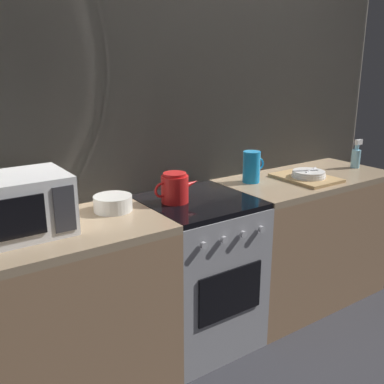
{
  "coord_description": "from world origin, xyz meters",
  "views": [
    {
      "loc": [
        -1.37,
        -1.93,
        1.65
      ],
      "look_at": [
        -0.04,
        0.0,
        0.95
      ],
      "focal_mm": 41.35,
      "sensor_mm": 36.0,
      "label": 1
    }
  ],
  "objects_px": {
    "pitcher": "(252,167)",
    "dish_pile": "(307,176)",
    "mixing_bowl": "(113,203)",
    "kettle": "(175,188)",
    "spray_bottle": "(356,157)",
    "microwave": "(15,206)",
    "stove_unit": "(198,272)"
  },
  "relations": [
    {
      "from": "pitcher",
      "to": "spray_bottle",
      "type": "distance_m",
      "value": 0.9
    },
    {
      "from": "kettle",
      "to": "dish_pile",
      "type": "bearing_deg",
      "value": -5.2
    },
    {
      "from": "stove_unit",
      "to": "spray_bottle",
      "type": "bearing_deg",
      "value": -0.9
    },
    {
      "from": "microwave",
      "to": "mixing_bowl",
      "type": "bearing_deg",
      "value": 6.77
    },
    {
      "from": "mixing_bowl",
      "to": "dish_pile",
      "type": "relative_size",
      "value": 0.5
    },
    {
      "from": "mixing_bowl",
      "to": "pitcher",
      "type": "bearing_deg",
      "value": 0.71
    },
    {
      "from": "stove_unit",
      "to": "spray_bottle",
      "type": "xyz_separation_m",
      "value": [
        1.38,
        -0.02,
        0.53
      ]
    },
    {
      "from": "dish_pile",
      "to": "stove_unit",
      "type": "bearing_deg",
      "value": 176.18
    },
    {
      "from": "dish_pile",
      "to": "spray_bottle",
      "type": "height_order",
      "value": "spray_bottle"
    },
    {
      "from": "mixing_bowl",
      "to": "dish_pile",
      "type": "bearing_deg",
      "value": -6.6
    },
    {
      "from": "stove_unit",
      "to": "pitcher",
      "type": "distance_m",
      "value": 0.75
    },
    {
      "from": "dish_pile",
      "to": "kettle",
      "type": "bearing_deg",
      "value": 174.8
    },
    {
      "from": "microwave",
      "to": "spray_bottle",
      "type": "height_order",
      "value": "microwave"
    },
    {
      "from": "kettle",
      "to": "spray_bottle",
      "type": "bearing_deg",
      "value": -2.04
    },
    {
      "from": "microwave",
      "to": "spray_bottle",
      "type": "distance_m",
      "value": 2.35
    },
    {
      "from": "pitcher",
      "to": "dish_pile",
      "type": "relative_size",
      "value": 0.5
    },
    {
      "from": "dish_pile",
      "to": "pitcher",
      "type": "bearing_deg",
      "value": 154.39
    },
    {
      "from": "microwave",
      "to": "mixing_bowl",
      "type": "height_order",
      "value": "microwave"
    },
    {
      "from": "kettle",
      "to": "dish_pile",
      "type": "height_order",
      "value": "kettle"
    },
    {
      "from": "microwave",
      "to": "pitcher",
      "type": "relative_size",
      "value": 2.3
    },
    {
      "from": "kettle",
      "to": "dish_pile",
      "type": "distance_m",
      "value": 0.97
    },
    {
      "from": "stove_unit",
      "to": "pitcher",
      "type": "height_order",
      "value": "pitcher"
    },
    {
      "from": "mixing_bowl",
      "to": "spray_bottle",
      "type": "distance_m",
      "value": 1.86
    },
    {
      "from": "microwave",
      "to": "pitcher",
      "type": "xyz_separation_m",
      "value": [
        1.46,
        0.07,
        -0.03
      ]
    },
    {
      "from": "microwave",
      "to": "pitcher",
      "type": "bearing_deg",
      "value": 2.77
    },
    {
      "from": "pitcher",
      "to": "dish_pile",
      "type": "height_order",
      "value": "pitcher"
    },
    {
      "from": "pitcher",
      "to": "dish_pile",
      "type": "bearing_deg",
      "value": -25.61
    },
    {
      "from": "dish_pile",
      "to": "spray_bottle",
      "type": "relative_size",
      "value": 1.97
    },
    {
      "from": "stove_unit",
      "to": "pitcher",
      "type": "bearing_deg",
      "value": 12.36
    },
    {
      "from": "microwave",
      "to": "dish_pile",
      "type": "distance_m",
      "value": 1.81
    },
    {
      "from": "kettle",
      "to": "pitcher",
      "type": "relative_size",
      "value": 1.42
    },
    {
      "from": "kettle",
      "to": "microwave",
      "type": "bearing_deg",
      "value": 179.67
    }
  ]
}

